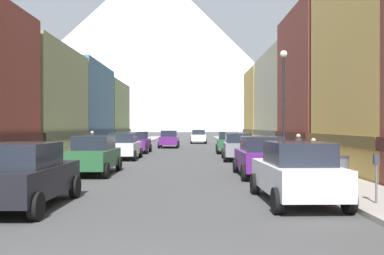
{
  "coord_description": "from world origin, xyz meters",
  "views": [
    {
      "loc": [
        0.77,
        -5.04,
        2.24
      ],
      "look_at": [
        0.89,
        38.12,
        2.09
      ],
      "focal_mm": 41.28,
      "sensor_mm": 36.0,
      "label": 1
    }
  ],
  "objects_px": {
    "car_left_3": "(136,142)",
    "car_right_2": "(237,146)",
    "car_right_0": "(295,172)",
    "pedestrian_2": "(91,144)",
    "pedestrian_1": "(297,151)",
    "car_right_1": "(259,156)",
    "car_driving_0": "(168,139)",
    "streetlamp_right": "(282,91)",
    "pedestrian_0": "(312,157)",
    "car_left_2": "(123,146)",
    "car_left_1": "(92,155)",
    "car_left_0": "(22,175)",
    "car_right_3": "(227,142)",
    "potted_plant_0": "(47,156)",
    "parking_meter_near": "(375,171)",
    "car_driving_1": "(197,136)",
    "trash_bin_right": "(340,169)"
  },
  "relations": [
    {
      "from": "car_driving_1",
      "to": "parking_meter_near",
      "type": "bearing_deg",
      "value": -84.71
    },
    {
      "from": "car_right_2",
      "to": "pedestrian_1",
      "type": "distance_m",
      "value": 6.67
    },
    {
      "from": "streetlamp_right",
      "to": "pedestrian_2",
      "type": "bearing_deg",
      "value": 142.22
    },
    {
      "from": "car_right_0",
      "to": "pedestrian_2",
      "type": "height_order",
      "value": "pedestrian_2"
    },
    {
      "from": "streetlamp_right",
      "to": "car_driving_0",
      "type": "bearing_deg",
      "value": 106.42
    },
    {
      "from": "car_right_2",
      "to": "car_left_0",
      "type": "bearing_deg",
      "value": -114.21
    },
    {
      "from": "car_driving_0",
      "to": "car_driving_1",
      "type": "relative_size",
      "value": 1.0
    },
    {
      "from": "car_driving_1",
      "to": "pedestrian_1",
      "type": "distance_m",
      "value": 34.32
    },
    {
      "from": "parking_meter_near",
      "to": "trash_bin_right",
      "type": "height_order",
      "value": "parking_meter_near"
    },
    {
      "from": "pedestrian_1",
      "to": "car_left_0",
      "type": "bearing_deg",
      "value": -133.19
    },
    {
      "from": "car_right_1",
      "to": "pedestrian_1",
      "type": "bearing_deg",
      "value": 53.18
    },
    {
      "from": "parking_meter_near",
      "to": "car_driving_1",
      "type": "bearing_deg",
      "value": 95.29
    },
    {
      "from": "car_left_1",
      "to": "car_left_0",
      "type": "bearing_deg",
      "value": -90.01
    },
    {
      "from": "car_right_1",
      "to": "streetlamp_right",
      "type": "xyz_separation_m",
      "value": [
        1.55,
        2.6,
        3.09
      ]
    },
    {
      "from": "car_driving_1",
      "to": "pedestrian_0",
      "type": "bearing_deg",
      "value": -82.8
    },
    {
      "from": "potted_plant_0",
      "to": "pedestrian_0",
      "type": "xyz_separation_m",
      "value": [
        13.25,
        -3.95,
        0.26
      ]
    },
    {
      "from": "car_left_3",
      "to": "car_right_2",
      "type": "bearing_deg",
      "value": -45.6
    },
    {
      "from": "parking_meter_near",
      "to": "potted_plant_0",
      "type": "xyz_separation_m",
      "value": [
        -12.75,
        11.92,
        -0.41
      ]
    },
    {
      "from": "car_right_0",
      "to": "pedestrian_0",
      "type": "distance_m",
      "value": 7.51
    },
    {
      "from": "car_left_2",
      "to": "pedestrian_2",
      "type": "bearing_deg",
      "value": 149.46
    },
    {
      "from": "car_driving_0",
      "to": "parking_meter_near",
      "type": "relative_size",
      "value": 3.31
    },
    {
      "from": "car_right_0",
      "to": "trash_bin_right",
      "type": "xyz_separation_m",
      "value": [
        2.55,
        3.7,
        -0.26
      ]
    },
    {
      "from": "car_right_0",
      "to": "car_driving_0",
      "type": "xyz_separation_m",
      "value": [
        -5.4,
        32.83,
        0.0
      ]
    },
    {
      "from": "car_right_3",
      "to": "car_driving_0",
      "type": "height_order",
      "value": "same"
    },
    {
      "from": "car_right_1",
      "to": "car_driving_0",
      "type": "height_order",
      "value": "same"
    },
    {
      "from": "parking_meter_near",
      "to": "streetlamp_right",
      "type": "distance_m",
      "value": 10.55
    },
    {
      "from": "car_left_1",
      "to": "potted_plant_0",
      "type": "bearing_deg",
      "value": 133.26
    },
    {
      "from": "car_left_1",
      "to": "potted_plant_0",
      "type": "xyz_separation_m",
      "value": [
        -3.2,
        3.4,
        -0.3
      ]
    },
    {
      "from": "car_left_2",
      "to": "streetlamp_right",
      "type": "bearing_deg",
      "value": -39.52
    },
    {
      "from": "car_left_3",
      "to": "pedestrian_1",
      "type": "distance_m",
      "value": 17.21
    },
    {
      "from": "parking_meter_near",
      "to": "potted_plant_0",
      "type": "relative_size",
      "value": 1.55
    },
    {
      "from": "car_right_0",
      "to": "car_right_3",
      "type": "xyz_separation_m",
      "value": [
        -0.0,
        23.68,
        0.0
      ]
    },
    {
      "from": "car_left_2",
      "to": "car_right_1",
      "type": "xyz_separation_m",
      "value": [
        7.6,
        -10.14,
        0.0
      ]
    },
    {
      "from": "pedestrian_2",
      "to": "car_right_3",
      "type": "bearing_deg",
      "value": 28.44
    },
    {
      "from": "car_driving_1",
      "to": "potted_plant_0",
      "type": "relative_size",
      "value": 5.13
    },
    {
      "from": "car_right_1",
      "to": "car_right_0",
      "type": "bearing_deg",
      "value": -89.99
    },
    {
      "from": "car_left_2",
      "to": "car_left_3",
      "type": "height_order",
      "value": "same"
    },
    {
      "from": "car_right_2",
      "to": "potted_plant_0",
      "type": "height_order",
      "value": "car_right_2"
    },
    {
      "from": "car_right_1",
      "to": "pedestrian_2",
      "type": "height_order",
      "value": "pedestrian_2"
    },
    {
      "from": "car_right_0",
      "to": "streetlamp_right",
      "type": "height_order",
      "value": "streetlamp_right"
    },
    {
      "from": "trash_bin_right",
      "to": "pedestrian_0",
      "type": "height_order",
      "value": "pedestrian_0"
    },
    {
      "from": "car_driving_1",
      "to": "potted_plant_0",
      "type": "bearing_deg",
      "value": -104.66
    },
    {
      "from": "potted_plant_0",
      "to": "pedestrian_2",
      "type": "xyz_separation_m",
      "value": [
        0.75,
        7.19,
        0.36
      ]
    },
    {
      "from": "car_left_3",
      "to": "pedestrian_2",
      "type": "distance_m",
      "value": 6.16
    },
    {
      "from": "car_right_0",
      "to": "car_driving_1",
      "type": "relative_size",
      "value": 1.01
    },
    {
      "from": "potted_plant_0",
      "to": "pedestrian_2",
      "type": "bearing_deg",
      "value": 84.05
    },
    {
      "from": "trash_bin_right",
      "to": "potted_plant_0",
      "type": "relative_size",
      "value": 1.14
    },
    {
      "from": "pedestrian_1",
      "to": "streetlamp_right",
      "type": "xyz_separation_m",
      "value": [
        -0.9,
        -0.68,
        3.06
      ]
    },
    {
      "from": "car_left_1",
      "to": "car_right_2",
      "type": "distance_m",
      "value": 11.39
    },
    {
      "from": "car_left_0",
      "to": "car_left_3",
      "type": "bearing_deg",
      "value": 90.0
    }
  ]
}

